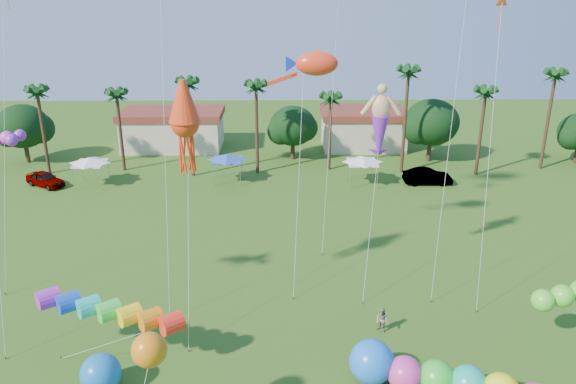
{
  "coord_description": "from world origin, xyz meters",
  "views": [
    {
      "loc": [
        -0.37,
        -19.06,
        20.0
      ],
      "look_at": [
        0.0,
        10.0,
        9.0
      ],
      "focal_mm": 35.0,
      "sensor_mm": 36.0,
      "label": 1
    }
  ],
  "objects_px": {
    "car_b": "(427,177)",
    "blue_ball": "(101,374)",
    "caterpillar_inflatable": "(454,382)",
    "spectator_b": "(382,320)",
    "car_a": "(45,179)"
  },
  "relations": [
    {
      "from": "car_b",
      "to": "blue_ball",
      "type": "xyz_separation_m",
      "value": [
        -24.59,
        -31.26,
        0.23
      ]
    },
    {
      "from": "caterpillar_inflatable",
      "to": "blue_ball",
      "type": "xyz_separation_m",
      "value": [
        -18.01,
        0.85,
        0.05
      ]
    },
    {
      "from": "spectator_b",
      "to": "blue_ball",
      "type": "height_order",
      "value": "blue_ball"
    },
    {
      "from": "caterpillar_inflatable",
      "to": "spectator_b",
      "type": "bearing_deg",
      "value": 136.19
    },
    {
      "from": "car_b",
      "to": "blue_ball",
      "type": "bearing_deg",
      "value": 142.21
    },
    {
      "from": "car_b",
      "to": "caterpillar_inflatable",
      "type": "height_order",
      "value": "caterpillar_inflatable"
    },
    {
      "from": "spectator_b",
      "to": "caterpillar_inflatable",
      "type": "relative_size",
      "value": 0.15
    },
    {
      "from": "spectator_b",
      "to": "caterpillar_inflatable",
      "type": "height_order",
      "value": "caterpillar_inflatable"
    },
    {
      "from": "blue_ball",
      "to": "spectator_b",
      "type": "bearing_deg",
      "value": 17.95
    },
    {
      "from": "car_a",
      "to": "car_b",
      "type": "relative_size",
      "value": 0.9
    },
    {
      "from": "car_b",
      "to": "blue_ball",
      "type": "distance_m",
      "value": 39.77
    },
    {
      "from": "blue_ball",
      "to": "caterpillar_inflatable",
      "type": "bearing_deg",
      "value": -2.71
    },
    {
      "from": "car_a",
      "to": "caterpillar_inflatable",
      "type": "distance_m",
      "value": 45.99
    },
    {
      "from": "car_a",
      "to": "spectator_b",
      "type": "relative_size",
      "value": 2.74
    },
    {
      "from": "caterpillar_inflatable",
      "to": "blue_ball",
      "type": "distance_m",
      "value": 18.03
    }
  ]
}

